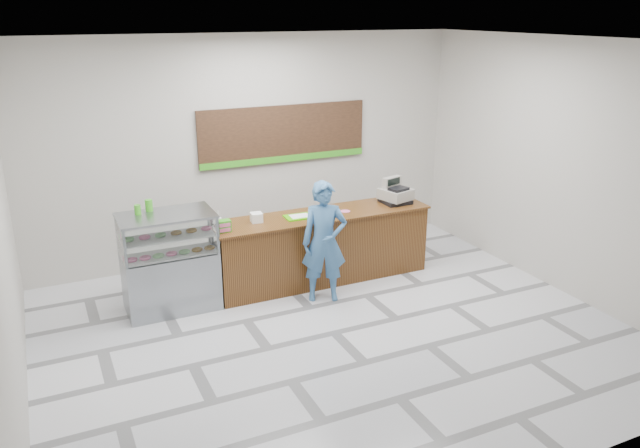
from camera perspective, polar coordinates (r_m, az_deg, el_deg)
name	(u,v)px	position (r m, az deg, el deg)	size (l,w,h in m)	color
floor	(335,333)	(7.90, 1.34, -9.92)	(7.00, 7.00, 0.00)	silver
back_wall	(251,149)	(9.90, -6.35, 6.86)	(7.00, 7.00, 0.00)	#BBB6AC
ceiling	(337,41)	(6.91, 1.58, 16.36)	(7.00, 7.00, 0.00)	silver
sales_counter	(322,247)	(9.16, 0.15, -2.11)	(3.26, 0.76, 1.03)	brown
display_case	(169,261)	(8.46, -13.60, -3.34)	(1.22, 0.72, 1.33)	gray
menu_board	(284,135)	(10.01, -3.31, 8.15)	(2.80, 0.06, 0.90)	black
cash_register	(395,194)	(9.54, 6.89, 2.77)	(0.50, 0.51, 0.38)	black
card_terminal	(400,203)	(9.49, 7.28, 1.92)	(0.09, 0.17, 0.04)	black
serving_tray	(299,217)	(8.83, -1.98, 0.67)	(0.39, 0.29, 0.02)	#44C202
napkin_box	(257,217)	(8.66, -5.83, 0.60)	(0.15, 0.15, 0.13)	white
straw_cup	(219,222)	(8.56, -9.24, 0.17)	(0.08, 0.08, 0.12)	silver
promo_box	(224,226)	(8.34, -8.79, -0.18)	(0.18, 0.12, 0.16)	green
donut_decal	(345,211)	(9.10, 2.33, 1.18)	(0.15, 0.15, 0.00)	pink
green_cup_left	(138,210)	(8.31, -16.34, 1.26)	(0.08, 0.08, 0.13)	green
green_cup_right	(149,205)	(8.41, -15.37, 1.65)	(0.10, 0.10, 0.15)	green
customer	(324,242)	(8.44, 0.39, -1.65)	(0.61, 0.40, 1.68)	#396899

